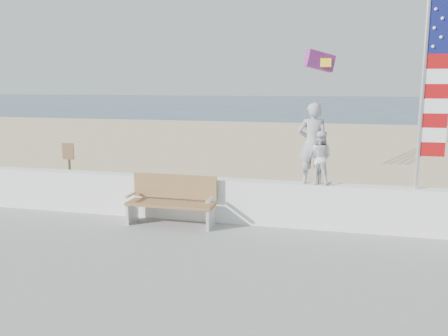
{
  "coord_description": "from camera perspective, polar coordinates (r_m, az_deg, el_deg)",
  "views": [
    {
      "loc": [
        2.51,
        -7.33,
        3.03
      ],
      "look_at": [
        0.2,
        1.8,
        1.35
      ],
      "focal_mm": 38.0,
      "sensor_mm": 36.0,
      "label": 1
    }
  ],
  "objects": [
    {
      "name": "child",
      "position": [
        9.45,
        11.42,
        1.26
      ],
      "size": [
        0.58,
        0.49,
        1.06
      ],
      "primitive_type": "imported",
      "rotation": [
        0.0,
        0.0,
        2.96
      ],
      "color": "silver",
      "rests_on": "seawall"
    },
    {
      "name": "flag",
      "position": [
        9.45,
        23.57,
        9.06
      ],
      "size": [
        0.5,
        0.08,
        3.5
      ],
      "color": "silver",
      "rests_on": "seawall"
    },
    {
      "name": "bench",
      "position": [
        9.77,
        -6.27,
        -3.82
      ],
      "size": [
        1.8,
        0.57,
        1.0
      ],
      "color": "olive",
      "rests_on": "boardwalk"
    },
    {
      "name": "seawall",
      "position": [
        9.95,
        -0.84,
        -3.84
      ],
      "size": [
        30.0,
        0.35,
        0.9
      ],
      "primitive_type": "cube",
      "color": "white",
      "rests_on": "boardwalk"
    },
    {
      "name": "ground",
      "position": [
        8.32,
        -4.46,
        -11.28
      ],
      "size": [
        220.0,
        220.0,
        0.0
      ],
      "primitive_type": "plane",
      "color": "#2B4257",
      "rests_on": "ground"
    },
    {
      "name": "sign",
      "position": [
        12.78,
        -18.13,
        0.22
      ],
      "size": [
        0.32,
        0.07,
        1.46
      ],
      "color": "brown",
      "rests_on": "sand"
    },
    {
      "name": "parafoil_kite",
      "position": [
        13.02,
        11.54,
        12.48
      ],
      "size": [
        0.84,
        0.66,
        0.59
      ],
      "color": "red",
      "rests_on": "ground"
    },
    {
      "name": "adult",
      "position": [
        9.42,
        10.61,
        2.91
      ],
      "size": [
        0.62,
        0.44,
        1.59
      ],
      "primitive_type": "imported",
      "rotation": [
        0.0,
        0.0,
        3.24
      ],
      "color": "#98979D",
      "rests_on": "seawall"
    },
    {
      "name": "sand",
      "position": [
        16.79,
        5.36,
        -0.18
      ],
      "size": [
        90.0,
        40.0,
        0.08
      ],
      "primitive_type": "cube",
      "color": "#C7B385",
      "rests_on": "ground"
    }
  ]
}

